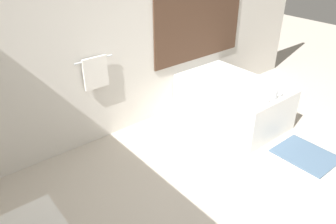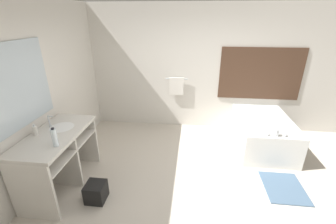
# 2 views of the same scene
# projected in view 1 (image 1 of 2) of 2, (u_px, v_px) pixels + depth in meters

# --- Properties ---
(wall_back_with_blinds) EXTENTS (7.40, 0.13, 2.70)m
(wall_back_with_blinds) POSITION_uv_depth(u_px,v_px,m) (115.00, 37.00, 4.06)
(wall_back_with_blinds) COLOR silver
(wall_back_with_blinds) RESTS_ON ground_plane
(bathtub) EXTENTS (0.99, 1.52, 0.72)m
(bathtub) POSITION_uv_depth(u_px,v_px,m) (232.00, 99.00, 4.81)
(bathtub) COLOR white
(bathtub) RESTS_ON ground_plane
(bath_mat) EXTENTS (0.58, 0.71, 0.02)m
(bath_mat) POSITION_uv_depth(u_px,v_px,m) (306.00, 155.00, 4.16)
(bath_mat) COLOR slate
(bath_mat) RESTS_ON ground_plane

